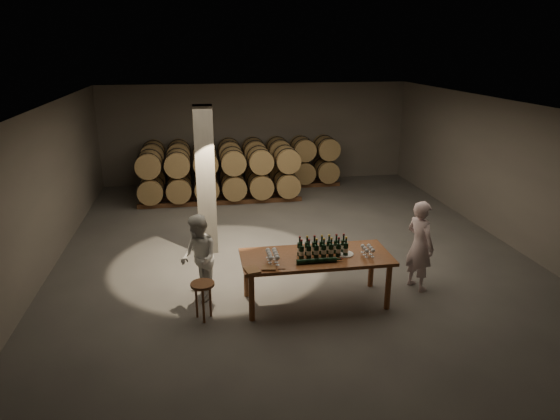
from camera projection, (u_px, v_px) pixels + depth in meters
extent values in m
plane|color=#53504E|center=(290.00, 248.00, 11.26)|extent=(12.00, 12.00, 0.00)
plane|color=#605E59|center=(291.00, 105.00, 10.25)|extent=(12.00, 12.00, 0.00)
plane|color=#6B645C|center=(257.00, 133.00, 16.37)|extent=(10.00, 0.00, 10.00)
plane|color=#6B645C|center=(396.00, 328.00, 5.13)|extent=(10.00, 0.00, 10.00)
plane|color=#6B645C|center=(45.00, 190.00, 9.97)|extent=(0.00, 12.00, 12.00)
plane|color=#6B645C|center=(502.00, 171.00, 11.53)|extent=(0.00, 12.00, 12.00)
cube|color=slate|center=(206.00, 181.00, 10.66)|extent=(0.40, 0.40, 3.20)
cylinder|color=brown|center=(252.00, 297.00, 8.20)|extent=(0.10, 0.10, 0.84)
cylinder|color=brown|center=(388.00, 287.00, 8.56)|extent=(0.10, 0.10, 0.84)
cylinder|color=brown|center=(246.00, 275.00, 9.00)|extent=(0.10, 0.10, 0.84)
cylinder|color=brown|center=(371.00, 266.00, 9.37)|extent=(0.10, 0.10, 0.84)
cube|color=brown|center=(316.00, 257.00, 8.64)|extent=(2.60, 1.10, 0.06)
cube|color=brown|center=(244.00, 188.00, 15.74)|extent=(6.26, 0.10, 0.12)
cube|color=brown|center=(242.00, 183.00, 16.30)|extent=(6.26, 0.10, 0.12)
cylinder|color=olive|center=(155.00, 177.00, 15.46)|extent=(0.70, 0.95, 0.70)
cylinder|color=black|center=(154.00, 179.00, 15.22)|extent=(0.73, 0.04, 0.73)
cylinder|color=black|center=(155.00, 175.00, 15.71)|extent=(0.73, 0.04, 0.73)
cylinder|color=olive|center=(180.00, 176.00, 15.58)|extent=(0.70, 0.95, 0.70)
cylinder|color=black|center=(180.00, 178.00, 15.34)|extent=(0.73, 0.04, 0.73)
cylinder|color=black|center=(181.00, 174.00, 15.83)|extent=(0.73, 0.04, 0.73)
cylinder|color=olive|center=(205.00, 175.00, 15.70)|extent=(0.70, 0.95, 0.70)
cylinder|color=black|center=(206.00, 177.00, 15.46)|extent=(0.73, 0.04, 0.73)
cylinder|color=black|center=(205.00, 173.00, 15.95)|extent=(0.73, 0.04, 0.73)
cylinder|color=olive|center=(230.00, 174.00, 15.83)|extent=(0.70, 0.95, 0.70)
cylinder|color=black|center=(231.00, 176.00, 15.58)|extent=(0.73, 0.04, 0.73)
cylinder|color=black|center=(230.00, 172.00, 16.07)|extent=(0.73, 0.04, 0.73)
cylinder|color=olive|center=(255.00, 173.00, 15.95)|extent=(0.70, 0.95, 0.70)
cylinder|color=black|center=(256.00, 175.00, 15.70)|extent=(0.73, 0.04, 0.73)
cylinder|color=black|center=(254.00, 171.00, 16.19)|extent=(0.73, 0.04, 0.73)
cylinder|color=olive|center=(279.00, 172.00, 16.07)|extent=(0.70, 0.95, 0.70)
cylinder|color=black|center=(280.00, 174.00, 15.82)|extent=(0.73, 0.04, 0.73)
cylinder|color=black|center=(277.00, 170.00, 16.31)|extent=(0.73, 0.04, 0.73)
cylinder|color=olive|center=(302.00, 171.00, 16.19)|extent=(0.70, 0.95, 0.70)
cylinder|color=black|center=(304.00, 173.00, 15.95)|extent=(0.73, 0.04, 0.73)
cylinder|color=black|center=(301.00, 169.00, 16.43)|extent=(0.73, 0.04, 0.73)
cylinder|color=olive|center=(326.00, 170.00, 16.31)|extent=(0.70, 0.95, 0.70)
cylinder|color=black|center=(328.00, 172.00, 16.07)|extent=(0.73, 0.04, 0.73)
cylinder|color=black|center=(324.00, 168.00, 16.55)|extent=(0.73, 0.04, 0.73)
cylinder|color=olive|center=(153.00, 153.00, 15.23)|extent=(0.70, 0.95, 0.70)
cylinder|color=black|center=(152.00, 155.00, 14.99)|extent=(0.73, 0.04, 0.73)
cylinder|color=black|center=(153.00, 152.00, 15.47)|extent=(0.73, 0.04, 0.73)
cylinder|color=olive|center=(179.00, 153.00, 15.35)|extent=(0.70, 0.95, 0.70)
cylinder|color=black|center=(179.00, 154.00, 15.11)|extent=(0.73, 0.04, 0.73)
cylinder|color=black|center=(179.00, 151.00, 15.59)|extent=(0.73, 0.04, 0.73)
cylinder|color=olive|center=(204.00, 152.00, 15.47)|extent=(0.70, 0.95, 0.70)
cylinder|color=black|center=(205.00, 153.00, 15.23)|extent=(0.73, 0.04, 0.73)
cylinder|color=black|center=(204.00, 150.00, 15.71)|extent=(0.73, 0.04, 0.73)
cylinder|color=olive|center=(230.00, 151.00, 15.59)|extent=(0.70, 0.95, 0.70)
cylinder|color=black|center=(230.00, 153.00, 15.35)|extent=(0.73, 0.04, 0.73)
cylinder|color=black|center=(229.00, 149.00, 15.84)|extent=(0.73, 0.04, 0.73)
cylinder|color=olive|center=(254.00, 150.00, 15.71)|extent=(0.70, 0.95, 0.70)
cylinder|color=black|center=(255.00, 152.00, 15.47)|extent=(0.73, 0.04, 0.73)
cylinder|color=black|center=(253.00, 148.00, 15.96)|extent=(0.73, 0.04, 0.73)
cylinder|color=olive|center=(279.00, 149.00, 15.83)|extent=(0.70, 0.95, 0.70)
cylinder|color=black|center=(280.00, 151.00, 15.59)|extent=(0.73, 0.04, 0.73)
cylinder|color=black|center=(277.00, 148.00, 16.08)|extent=(0.73, 0.04, 0.73)
cylinder|color=olive|center=(303.00, 148.00, 15.96)|extent=(0.70, 0.95, 0.70)
cylinder|color=black|center=(304.00, 150.00, 15.71)|extent=(0.73, 0.04, 0.73)
cylinder|color=black|center=(301.00, 147.00, 16.20)|extent=(0.73, 0.04, 0.73)
cylinder|color=olive|center=(326.00, 148.00, 16.08)|extent=(0.70, 0.95, 0.70)
cylinder|color=black|center=(328.00, 149.00, 15.83)|extent=(0.73, 0.04, 0.73)
cylinder|color=black|center=(324.00, 146.00, 16.32)|extent=(0.73, 0.04, 0.73)
cube|color=brown|center=(221.00, 203.00, 14.30)|extent=(4.70, 0.10, 0.12)
cube|color=brown|center=(220.00, 197.00, 14.87)|extent=(4.70, 0.10, 0.12)
cylinder|color=olive|center=(151.00, 189.00, 14.15)|extent=(0.70, 0.95, 0.70)
cylinder|color=black|center=(151.00, 192.00, 13.91)|extent=(0.73, 0.04, 0.73)
cylinder|color=black|center=(152.00, 187.00, 14.40)|extent=(0.73, 0.04, 0.73)
cylinder|color=olive|center=(179.00, 188.00, 14.27)|extent=(0.70, 0.95, 0.70)
cylinder|color=black|center=(179.00, 190.00, 14.03)|extent=(0.73, 0.04, 0.73)
cylinder|color=black|center=(179.00, 185.00, 14.52)|extent=(0.73, 0.04, 0.73)
cylinder|color=olive|center=(207.00, 187.00, 14.39)|extent=(0.70, 0.95, 0.70)
cylinder|color=black|center=(207.00, 189.00, 14.15)|extent=(0.73, 0.04, 0.73)
cylinder|color=black|center=(206.00, 184.00, 14.64)|extent=(0.73, 0.04, 0.73)
cylinder|color=olive|center=(234.00, 186.00, 14.52)|extent=(0.70, 0.95, 0.70)
cylinder|color=black|center=(234.00, 188.00, 14.27)|extent=(0.73, 0.04, 0.73)
cylinder|color=black|center=(233.00, 183.00, 14.76)|extent=(0.73, 0.04, 0.73)
cylinder|color=olive|center=(260.00, 184.00, 14.64)|extent=(0.70, 0.95, 0.70)
cylinder|color=black|center=(261.00, 187.00, 14.39)|extent=(0.73, 0.04, 0.73)
cylinder|color=black|center=(259.00, 182.00, 14.88)|extent=(0.73, 0.04, 0.73)
cylinder|color=olive|center=(286.00, 183.00, 14.76)|extent=(0.70, 0.95, 0.70)
cylinder|color=black|center=(288.00, 186.00, 14.51)|extent=(0.73, 0.04, 0.73)
cylinder|color=black|center=(285.00, 181.00, 15.00)|extent=(0.73, 0.04, 0.73)
cylinder|color=olive|center=(149.00, 164.00, 13.92)|extent=(0.70, 0.95, 0.70)
cylinder|color=black|center=(148.00, 166.00, 13.67)|extent=(0.73, 0.04, 0.73)
cylinder|color=black|center=(150.00, 162.00, 14.16)|extent=(0.73, 0.04, 0.73)
cylinder|color=olive|center=(177.00, 163.00, 14.04)|extent=(0.70, 0.95, 0.70)
cylinder|color=black|center=(177.00, 165.00, 13.80)|extent=(0.73, 0.04, 0.73)
cylinder|color=black|center=(178.00, 161.00, 14.28)|extent=(0.73, 0.04, 0.73)
cylinder|color=olive|center=(205.00, 162.00, 14.16)|extent=(0.70, 0.95, 0.70)
cylinder|color=black|center=(206.00, 164.00, 13.92)|extent=(0.73, 0.04, 0.73)
cylinder|color=black|center=(205.00, 160.00, 14.40)|extent=(0.73, 0.04, 0.73)
cylinder|color=olive|center=(233.00, 161.00, 14.28)|extent=(0.70, 0.95, 0.70)
cylinder|color=black|center=(234.00, 163.00, 14.04)|extent=(0.73, 0.04, 0.73)
cylinder|color=black|center=(232.00, 159.00, 14.53)|extent=(0.73, 0.04, 0.73)
cylinder|color=olive|center=(260.00, 160.00, 14.40)|extent=(0.70, 0.95, 0.70)
cylinder|color=black|center=(261.00, 162.00, 14.16)|extent=(0.73, 0.04, 0.73)
cylinder|color=black|center=(259.00, 158.00, 14.65)|extent=(0.73, 0.04, 0.73)
cylinder|color=olive|center=(286.00, 159.00, 14.52)|extent=(0.70, 0.95, 0.70)
cylinder|color=black|center=(288.00, 161.00, 14.28)|extent=(0.73, 0.04, 0.73)
cylinder|color=black|center=(285.00, 157.00, 14.77)|extent=(0.73, 0.04, 0.73)
cylinder|color=black|center=(301.00, 252.00, 8.47)|extent=(0.09, 0.09, 0.24)
cylinder|color=silver|center=(301.00, 253.00, 8.47)|extent=(0.09, 0.09, 0.08)
cylinder|color=black|center=(302.00, 243.00, 8.41)|extent=(0.03, 0.03, 0.10)
cylinder|color=gold|center=(302.00, 240.00, 8.40)|extent=(0.04, 0.04, 0.03)
cylinder|color=black|center=(300.00, 249.00, 8.61)|extent=(0.09, 0.09, 0.24)
cylinder|color=silver|center=(300.00, 250.00, 8.61)|extent=(0.09, 0.09, 0.08)
cylinder|color=black|center=(300.00, 240.00, 8.55)|extent=(0.03, 0.03, 0.10)
cylinder|color=maroon|center=(300.00, 237.00, 8.54)|extent=(0.04, 0.04, 0.03)
cylinder|color=black|center=(309.00, 252.00, 8.49)|extent=(0.09, 0.09, 0.24)
cylinder|color=silver|center=(309.00, 252.00, 8.49)|extent=(0.09, 0.09, 0.08)
cylinder|color=black|center=(309.00, 243.00, 8.43)|extent=(0.03, 0.03, 0.10)
cylinder|color=maroon|center=(309.00, 240.00, 8.42)|extent=(0.04, 0.04, 0.03)
cylinder|color=black|center=(307.00, 249.00, 8.63)|extent=(0.09, 0.09, 0.24)
cylinder|color=silver|center=(307.00, 249.00, 8.63)|extent=(0.09, 0.09, 0.08)
cylinder|color=black|center=(307.00, 240.00, 8.57)|extent=(0.03, 0.03, 0.10)
cylinder|color=gold|center=(307.00, 237.00, 8.56)|extent=(0.04, 0.04, 0.03)
cylinder|color=black|center=(316.00, 251.00, 8.51)|extent=(0.09, 0.09, 0.24)
cylinder|color=silver|center=(316.00, 252.00, 8.51)|extent=(0.09, 0.09, 0.08)
cylinder|color=black|center=(317.00, 242.00, 8.45)|extent=(0.03, 0.03, 0.10)
cylinder|color=gold|center=(317.00, 239.00, 8.44)|extent=(0.04, 0.04, 0.03)
cylinder|color=black|center=(314.00, 248.00, 8.65)|extent=(0.09, 0.09, 0.24)
cylinder|color=silver|center=(314.00, 249.00, 8.65)|extent=(0.09, 0.09, 0.08)
cylinder|color=black|center=(315.00, 239.00, 8.59)|extent=(0.03, 0.03, 0.10)
cylinder|color=maroon|center=(315.00, 236.00, 8.58)|extent=(0.04, 0.04, 0.03)
cylinder|color=black|center=(324.00, 251.00, 8.53)|extent=(0.09, 0.09, 0.24)
cylinder|color=silver|center=(324.00, 251.00, 8.53)|extent=(0.09, 0.09, 0.08)
cylinder|color=black|center=(324.00, 242.00, 8.47)|extent=(0.03, 0.03, 0.10)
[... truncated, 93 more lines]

